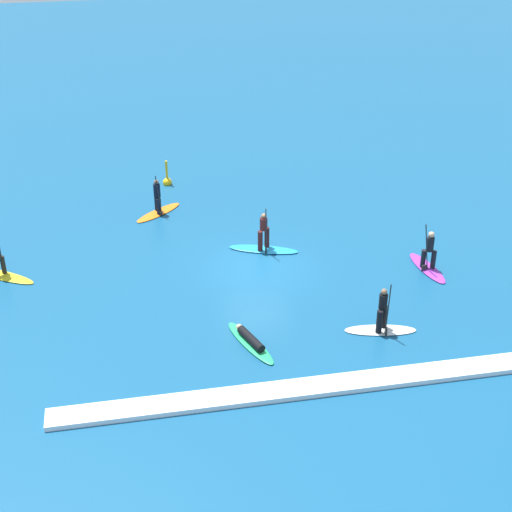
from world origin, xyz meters
The scene contains 8 objects.
ground_plane centered at (0.00, 0.00, 0.00)m, with size 120.00×120.00×0.00m, color navy.
surfer_on_orange_board centered at (-3.64, 5.84, 0.48)m, with size 2.53×2.28×2.04m.
surfer_on_blue_board centered at (0.58, 1.32, 0.42)m, with size 3.10×1.71×2.23m.
surfer_on_purple_board centered at (6.97, -1.52, 0.45)m, with size 1.06×2.73×2.23m.
surfer_on_white_board centered at (3.59, -5.47, 0.50)m, with size 2.70×1.15×2.22m.
surfer_on_green_board centered at (-1.22, -5.37, 0.14)m, with size 1.59×2.97×0.40m.
marker_buoy centered at (-2.93, 9.17, 0.20)m, with size 0.47×0.47×1.41m.
wave_crest centered at (0.00, -8.23, 0.09)m, with size 16.35×0.90×0.18m, color silver.
Camera 1 is at (-5.09, -26.91, 15.88)m, focal length 53.04 mm.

